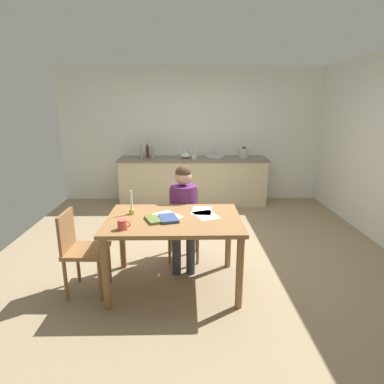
{
  "coord_description": "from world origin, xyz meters",
  "views": [
    {
      "loc": [
        -0.14,
        -3.87,
        1.88
      ],
      "look_at": [
        -0.06,
        -0.09,
        0.85
      ],
      "focal_mm": 30.03,
      "sensor_mm": 36.0,
      "label": 1
    }
  ],
  "objects_px": {
    "chair_side_empty": "(80,248)",
    "wine_glass_back_left": "(186,151)",
    "chair_at_table": "(184,220)",
    "wine_glass_near_sink": "(196,151)",
    "wine_glass_by_kettle": "(191,151)",
    "dining_table": "(174,227)",
    "candlestick": "(132,208)",
    "sink_unit": "(215,157)",
    "wine_glass_back_right": "(179,151)",
    "person_seated": "(183,209)",
    "bottle_wine_red": "(153,153)",
    "book_magazine": "(168,218)",
    "bottle_vinegar": "(147,152)",
    "teacup_on_counter": "(194,157)",
    "coffee_mug": "(122,225)",
    "bottle_oil": "(141,153)",
    "mixing_bowl": "(186,156)",
    "book_cookery": "(153,220)",
    "stovetop_kettle": "(244,153)"
  },
  "relations": [
    {
      "from": "person_seated",
      "to": "bottle_oil",
      "type": "bearing_deg",
      "value": 108.73
    },
    {
      "from": "coffee_mug",
      "to": "mixing_bowl",
      "type": "xyz_separation_m",
      "value": [
        0.59,
        3.31,
        0.13
      ]
    },
    {
      "from": "chair_at_table",
      "to": "bottle_oil",
      "type": "height_order",
      "value": "bottle_oil"
    },
    {
      "from": "person_seated",
      "to": "bottle_wine_red",
      "type": "xyz_separation_m",
      "value": [
        -0.6,
        2.42,
        0.33
      ]
    },
    {
      "from": "bottle_vinegar",
      "to": "teacup_on_counter",
      "type": "relative_size",
      "value": 2.41
    },
    {
      "from": "bottle_vinegar",
      "to": "wine_glass_near_sink",
      "type": "distance_m",
      "value": 0.94
    },
    {
      "from": "coffee_mug",
      "to": "wine_glass_back_right",
      "type": "height_order",
      "value": "wine_glass_back_right"
    },
    {
      "from": "book_magazine",
      "to": "wine_glass_by_kettle",
      "type": "xyz_separation_m",
      "value": [
        0.28,
        3.23,
        0.23
      ]
    },
    {
      "from": "candlestick",
      "to": "wine_glass_by_kettle",
      "type": "height_order",
      "value": "wine_glass_by_kettle"
    },
    {
      "from": "dining_table",
      "to": "chair_side_empty",
      "type": "distance_m",
      "value": 0.97
    },
    {
      "from": "chair_at_table",
      "to": "bottle_wine_red",
      "type": "relative_size",
      "value": 3.43
    },
    {
      "from": "person_seated",
      "to": "sink_unit",
      "type": "xyz_separation_m",
      "value": [
        0.59,
        2.47,
        0.24
      ]
    },
    {
      "from": "mixing_bowl",
      "to": "wine_glass_by_kettle",
      "type": "height_order",
      "value": "wine_glass_by_kettle"
    },
    {
      "from": "chair_at_table",
      "to": "book_magazine",
      "type": "height_order",
      "value": "chair_at_table"
    },
    {
      "from": "bottle_oil",
      "to": "wine_glass_by_kettle",
      "type": "height_order",
      "value": "bottle_oil"
    },
    {
      "from": "dining_table",
      "to": "person_seated",
      "type": "relative_size",
      "value": 1.14
    },
    {
      "from": "sink_unit",
      "to": "wine_glass_back_left",
      "type": "xyz_separation_m",
      "value": [
        -0.56,
        0.15,
        0.09
      ]
    },
    {
      "from": "wine_glass_near_sink",
      "to": "wine_glass_back_right",
      "type": "height_order",
      "value": "same"
    },
    {
      "from": "wine_glass_by_kettle",
      "to": "wine_glass_back_left",
      "type": "xyz_separation_m",
      "value": [
        -0.1,
        0.0,
        0.0
      ]
    },
    {
      "from": "dining_table",
      "to": "wine_glass_by_kettle",
      "type": "relative_size",
      "value": 8.88
    },
    {
      "from": "book_magazine",
      "to": "bottle_oil",
      "type": "distance_m",
      "value": 3.07
    },
    {
      "from": "bottle_wine_red",
      "to": "book_cookery",
      "type": "bearing_deg",
      "value": -84.36
    },
    {
      "from": "person_seated",
      "to": "bottle_vinegar",
      "type": "bearing_deg",
      "value": 105.57
    },
    {
      "from": "bottle_wine_red",
      "to": "stovetop_kettle",
      "type": "distance_m",
      "value": 1.74
    },
    {
      "from": "chair_at_table",
      "to": "dining_table",
      "type": "bearing_deg",
      "value": -97.64
    },
    {
      "from": "candlestick",
      "to": "wine_glass_back_left",
      "type": "xyz_separation_m",
      "value": [
        0.57,
        3.05,
        0.17
      ]
    },
    {
      "from": "sink_unit",
      "to": "book_magazine",
      "type": "bearing_deg",
      "value": -103.37
    },
    {
      "from": "chair_at_table",
      "to": "mixing_bowl",
      "type": "xyz_separation_m",
      "value": [
        0.03,
        2.3,
        0.46
      ]
    },
    {
      "from": "chair_side_empty",
      "to": "mixing_bowl",
      "type": "height_order",
      "value": "mixing_bowl"
    },
    {
      "from": "dining_table",
      "to": "chair_side_empty",
      "type": "relative_size",
      "value": 1.58
    },
    {
      "from": "chair_side_empty",
      "to": "wine_glass_near_sink",
      "type": "xyz_separation_m",
      "value": [
        1.26,
        3.27,
        0.53
      ]
    },
    {
      "from": "sink_unit",
      "to": "wine_glass_back_right",
      "type": "relative_size",
      "value": 2.34
    },
    {
      "from": "chair_at_table",
      "to": "wine_glass_back_left",
      "type": "xyz_separation_m",
      "value": [
        0.03,
        2.47,
        0.52
      ]
    },
    {
      "from": "chair_side_empty",
      "to": "bottle_wine_red",
      "type": "bearing_deg",
      "value": 81.83
    },
    {
      "from": "book_cookery",
      "to": "stovetop_kettle",
      "type": "xyz_separation_m",
      "value": [
        1.44,
        3.11,
        0.22
      ]
    },
    {
      "from": "chair_side_empty",
      "to": "wine_glass_back_left",
      "type": "height_order",
      "value": "wine_glass_back_left"
    },
    {
      "from": "sink_unit",
      "to": "mixing_bowl",
      "type": "relative_size",
      "value": 1.79
    },
    {
      "from": "chair_side_empty",
      "to": "candlestick",
      "type": "bearing_deg",
      "value": 23.53
    },
    {
      "from": "chair_at_table",
      "to": "sink_unit",
      "type": "height_order",
      "value": "sink_unit"
    },
    {
      "from": "wine_glass_near_sink",
      "to": "teacup_on_counter",
      "type": "relative_size",
      "value": 1.41
    },
    {
      "from": "book_cookery",
      "to": "wine_glass_back_left",
      "type": "relative_size",
      "value": 1.54
    },
    {
      "from": "dining_table",
      "to": "candlestick",
      "type": "distance_m",
      "value": 0.49
    },
    {
      "from": "dining_table",
      "to": "coffee_mug",
      "type": "height_order",
      "value": "coffee_mug"
    },
    {
      "from": "mixing_bowl",
      "to": "stovetop_kettle",
      "type": "xyz_separation_m",
      "value": [
        1.11,
        0.02,
        0.05
      ]
    },
    {
      "from": "wine_glass_near_sink",
      "to": "wine_glass_by_kettle",
      "type": "relative_size",
      "value": 1.0
    },
    {
      "from": "chair_side_empty",
      "to": "coffee_mug",
      "type": "relative_size",
      "value": 7.12
    },
    {
      "from": "candlestick",
      "to": "bottle_oil",
      "type": "xyz_separation_m",
      "value": [
        -0.27,
        2.81,
        0.18
      ]
    },
    {
      "from": "person_seated",
      "to": "teacup_on_counter",
      "type": "relative_size",
      "value": 10.91
    },
    {
      "from": "candlestick",
      "to": "wine_glass_by_kettle",
      "type": "distance_m",
      "value": 3.13
    },
    {
      "from": "bottle_oil",
      "to": "wine_glass_back_right",
      "type": "xyz_separation_m",
      "value": [
        0.71,
        0.24,
        -0.01
      ]
    }
  ]
}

